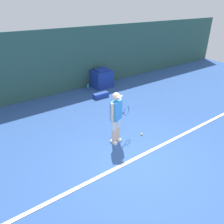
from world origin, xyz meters
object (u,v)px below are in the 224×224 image
tennis_player (116,116)px  covered_chair (102,78)px  equipment_bag (101,95)px  tennis_ball (142,134)px  water_bottle (88,86)px

tennis_player → covered_chair: size_ratio=1.74×
tennis_player → equipment_bag: tennis_player is taller
tennis_player → equipment_bag: size_ratio=2.29×
tennis_player → covered_chair: tennis_player is taller
tennis_player → tennis_ball: 1.25m
covered_chair → water_bottle: covered_chair is taller
covered_chair → equipment_bag: 1.41m
tennis_player → covered_chair: 4.87m
tennis_player → tennis_ball: bearing=-32.1°
tennis_ball → covered_chair: (1.43, 4.47, 0.41)m
equipment_bag → water_bottle: size_ratio=2.54×
equipment_bag → water_bottle: 1.29m
covered_chair → equipment_bag: bearing=-125.2°
tennis_player → equipment_bag: bearing=45.1°
tennis_ball → equipment_bag: size_ratio=0.10×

